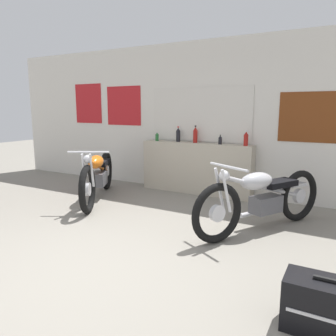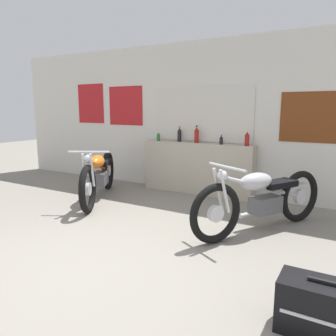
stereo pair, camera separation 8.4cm
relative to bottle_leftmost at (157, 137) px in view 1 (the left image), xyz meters
name	(u,v)px [view 1 (the left image)]	position (x,y,z in m)	size (l,w,h in m)	color
ground_plane	(87,271)	(1.14, -3.27, -1.03)	(24.00, 24.00, 0.00)	gray
wall_back	(216,118)	(1.13, 0.22, 0.37)	(10.00, 0.07, 2.80)	silver
sill_counter	(196,168)	(0.82, 0.04, -0.56)	(2.15, 0.28, 0.95)	#B7AD99
bottle_leftmost	(157,137)	(0.00, 0.00, 0.00)	(0.07, 0.07, 0.18)	#23662D
bottle_left_center	(178,135)	(0.43, 0.06, 0.05)	(0.08, 0.08, 0.29)	black
bottle_center	(195,135)	(0.79, 0.06, 0.06)	(0.08, 0.08, 0.32)	maroon
bottle_right_center	(220,140)	(1.30, 0.02, 0.00)	(0.06, 0.06, 0.17)	black
bottle_rightmost	(246,139)	(1.76, 0.00, 0.04)	(0.08, 0.08, 0.26)	maroon
motorcycle_orange	(98,175)	(-0.48, -1.20, -0.59)	(1.17, 2.02, 0.94)	black
motorcycle_silver	(262,198)	(2.38, -1.32, -0.59)	(1.17, 1.99, 0.92)	black
hard_case_black	(326,307)	(3.26, -3.10, -0.84)	(0.58, 0.32, 0.42)	black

